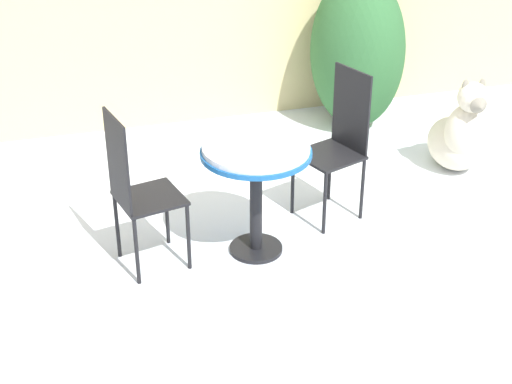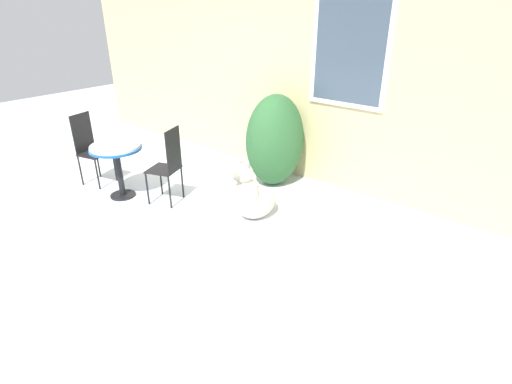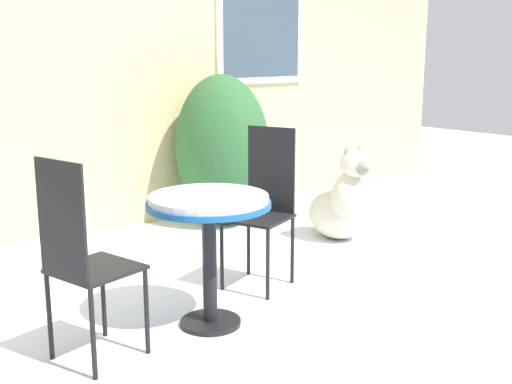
{
  "view_description": "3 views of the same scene",
  "coord_description": "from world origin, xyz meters",
  "px_view_note": "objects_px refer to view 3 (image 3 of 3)",
  "views": [
    {
      "loc": [
        -1.93,
        -3.93,
        2.71
      ],
      "look_at": [
        -0.77,
        0.07,
        0.42
      ],
      "focal_mm": 55.0,
      "sensor_mm": 36.0,
      "label": 1
    },
    {
      "loc": [
        3.73,
        -2.58,
        2.42
      ],
      "look_at": [
        1.0,
        0.78,
        0.33
      ],
      "focal_mm": 28.0,
      "sensor_mm": 36.0,
      "label": 2
    },
    {
      "loc": [
        -2.7,
        -2.62,
        1.48
      ],
      "look_at": [
        0.0,
        0.6,
        0.55
      ],
      "focal_mm": 45.0,
      "sensor_mm": 36.0,
      "label": 3
    }
  ],
  "objects_px": {
    "patio_chair_far_side": "(82,256)",
    "dog": "(342,206)",
    "patio_chair_near_table": "(264,202)",
    "patio_table": "(209,219)"
  },
  "relations": [
    {
      "from": "patio_table",
      "to": "dog",
      "type": "height_order",
      "value": "dog"
    },
    {
      "from": "patio_chair_far_side",
      "to": "patio_table",
      "type": "bearing_deg",
      "value": -104.87
    },
    {
      "from": "patio_chair_near_table",
      "to": "patio_chair_far_side",
      "type": "relative_size",
      "value": 1.0
    },
    {
      "from": "patio_chair_near_table",
      "to": "patio_chair_far_side",
      "type": "bearing_deg",
      "value": -98.53
    },
    {
      "from": "patio_table",
      "to": "dog",
      "type": "xyz_separation_m",
      "value": [
        1.76,
        0.65,
        -0.32
      ]
    },
    {
      "from": "patio_chair_far_side",
      "to": "dog",
      "type": "distance_m",
      "value": 2.57
    },
    {
      "from": "patio_chair_far_side",
      "to": "dog",
      "type": "relative_size",
      "value": 1.31
    },
    {
      "from": "patio_table",
      "to": "patio_chair_near_table",
      "type": "height_order",
      "value": "patio_chair_near_table"
    },
    {
      "from": "patio_chair_near_table",
      "to": "dog",
      "type": "height_order",
      "value": "patio_chair_near_table"
    },
    {
      "from": "patio_chair_near_table",
      "to": "dog",
      "type": "xyz_separation_m",
      "value": [
        1.11,
        0.34,
        -0.26
      ]
    }
  ]
}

